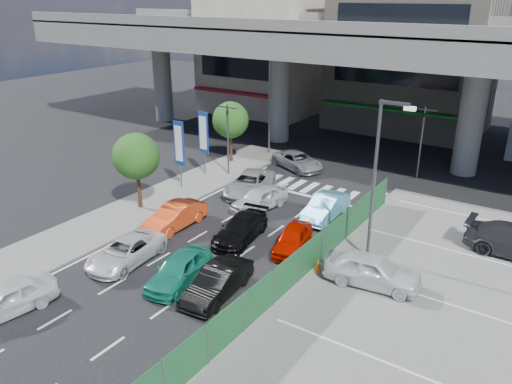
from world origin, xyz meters
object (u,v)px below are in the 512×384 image
Objects in this scene: sedan_white_mid_left at (126,251)px; wagon_silver_front_left at (250,184)px; taxi_teal_mid at (179,270)px; sedan_black_mid at (240,229)px; street_lamp_right at (379,169)px; van_white_back_left at (6,299)px; street_lamp_left at (271,97)px; crossing_wagon_silver at (298,161)px; tree_far at (231,120)px; tree_near at (136,156)px; hatch_black_mid_right at (218,282)px; signboard_far at (203,135)px; traffic_cone at (318,265)px; taxi_orange_right at (293,239)px; taxi_orange_left at (175,216)px; traffic_light_right at (423,125)px; sedan_white_front_mid at (260,198)px; kei_truck_front_right at (326,207)px; signboard_near at (179,145)px; parked_sedan_white at (372,270)px; traffic_light_left at (227,122)px.

sedan_white_mid_left is 0.89× the size of wagon_silver_front_left.
sedan_black_mid is (-0.19, 5.11, -0.06)m from taxi_teal_mid.
sedan_white_mid_left is (-9.86, -7.10, -4.15)m from street_lamp_right.
van_white_back_left and taxi_teal_mid have the same top height.
crossing_wagon_silver is at bearing -28.37° from street_lamp_left.
taxi_teal_mid is at bearing -61.24° from tree_far.
hatch_black_mid_right is at bearing -26.33° from tree_near.
wagon_silver_front_left is (4.75, -1.12, -2.37)m from signboard_far.
street_lamp_right is at bearing 59.73° from traffic_cone.
traffic_cone is at bearing -50.94° from street_lamp_left.
hatch_black_mid_right is at bearing -122.19° from street_lamp_right.
sedan_white_mid_left is 1.21× the size of taxi_orange_right.
taxi_orange_left is at bearing -177.22° from sedan_black_mid.
traffic_light_right is 21.96m from sedan_white_mid_left.
signboard_far is 7.69m from sedan_white_front_mid.
sedan_black_mid is 1.04× the size of kei_truck_front_right.
signboard_far is (-0.40, 3.00, 0.00)m from signboard_near.
taxi_orange_right is (6.87, 1.38, -0.06)m from taxi_orange_left.
parked_sedan_white is at bearing -115.65° from crossing_wagon_silver.
traffic_light_left is 1.19× the size of sedan_black_mid.
signboard_far is at bearing 57.78° from parked_sedan_white.
sedan_white_front_mid is at bearing -144.11° from crossing_wagon_silver.
van_white_back_left is (-10.76, -12.78, -4.08)m from street_lamp_right.
wagon_silver_front_left is 1.12× the size of crossing_wagon_silver.
signboard_near is 15.39m from van_white_back_left.
van_white_back_left is 7.17m from taxi_teal_mid.
traffic_cone is (13.40, -11.20, -2.99)m from tree_far.
traffic_light_right is 1.08× the size of tree_near.
signboard_far is 13.28m from sedan_white_mid_left.
sedan_white_mid_left is 4.38m from taxi_orange_left.
tree_far reaches higher than sedan_white_mid_left.
tree_far is 17.72m from traffic_cone.
taxi_teal_mid and wagon_silver_front_left have the same top height.
sedan_white_mid_left is at bearing -156.84° from crossing_wagon_silver.
traffic_cone is at bearing -45.79° from taxi_orange_right.
taxi_teal_mid reaches higher than crossing_wagon_silver.
wagon_silver_front_left and sedan_white_front_mid have the same top height.
taxi_teal_mid is 5.95m from taxi_orange_left.
tree_far reaches higher than hatch_black_mid_right.
crossing_wagon_silver is 15.18m from traffic_cone.
traffic_light_right is 0.65× the size of street_lamp_left.
kei_truck_front_right reaches higher than sedan_black_mid.
street_lamp_left reaches higher than sedan_black_mid.
sedan_white_front_mid is at bearing 165.53° from street_lamp_right.
wagon_silver_front_left is at bearing 147.35° from sedan_white_front_mid.
tree_far is 1.15× the size of taxi_orange_left.
wagon_silver_front_left is at bearing 23.37° from signboard_near.
traffic_light_right is 16.09m from traffic_cone.
traffic_light_right is at bearing 4.83° from street_lamp_left.
signboard_far is at bearing 166.28° from sedan_white_front_mid.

